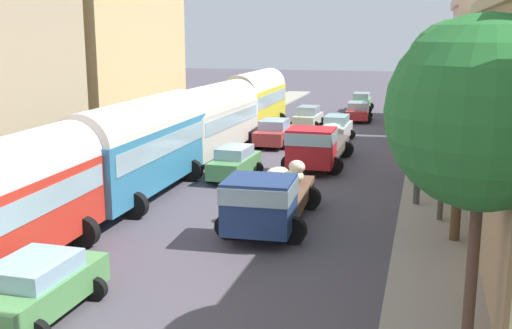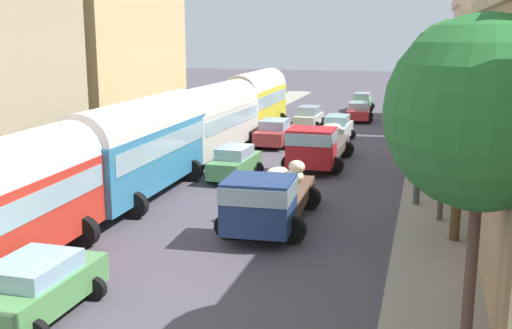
% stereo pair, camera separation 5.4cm
% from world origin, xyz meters
% --- Properties ---
extents(ground_plane, '(154.00, 154.00, 0.00)m').
position_xyz_m(ground_plane, '(0.00, 27.00, 0.00)').
color(ground_plane, '#4E4852').
extents(sidewalk_left, '(2.50, 70.00, 0.14)m').
position_xyz_m(sidewalk_left, '(-7.25, 27.00, 0.07)').
color(sidewalk_left, '#A39F8D').
rests_on(sidewalk_left, ground).
extents(sidewalk_right, '(2.50, 70.00, 0.14)m').
position_xyz_m(sidewalk_right, '(7.25, 27.00, 0.07)').
color(sidewalk_right, '#A0948A').
rests_on(sidewalk_right, ground).
extents(building_left_2, '(5.92, 11.27, 13.38)m').
position_xyz_m(building_left_2, '(-11.19, 24.80, 6.71)').
color(building_left_2, tan).
rests_on(building_left_2, ground).
extents(building_right_2, '(4.29, 14.06, 7.81)m').
position_xyz_m(building_right_2, '(10.64, 27.10, 3.91)').
color(building_right_2, tan).
rests_on(building_right_2, ground).
extents(building_right_3, '(5.36, 11.53, 9.11)m').
position_xyz_m(building_right_3, '(10.94, 40.86, 4.59)').
color(building_right_3, beige).
rests_on(building_right_3, ground).
extents(parked_bus_1, '(3.33, 9.85, 4.10)m').
position_xyz_m(parked_bus_1, '(-4.60, 15.50, 2.28)').
color(parked_bus_1, teal).
rests_on(parked_bus_1, ground).
extents(parked_bus_2, '(3.53, 9.25, 3.97)m').
position_xyz_m(parked_bus_2, '(-4.60, 24.50, 2.17)').
color(parked_bus_2, beige).
rests_on(parked_bus_2, ground).
extents(parked_bus_3, '(3.24, 8.69, 4.16)m').
position_xyz_m(parked_bus_3, '(-4.60, 33.50, 2.32)').
color(parked_bus_3, yellow).
rests_on(parked_bus_3, ground).
extents(cargo_truck_0, '(3.30, 6.95, 2.16)m').
position_xyz_m(cargo_truck_0, '(1.65, 12.57, 1.17)').
color(cargo_truck_0, navy).
rests_on(cargo_truck_0, ground).
extents(cargo_truck_1, '(3.09, 7.38, 2.27)m').
position_xyz_m(cargo_truck_1, '(1.54, 23.01, 1.18)').
color(cargo_truck_1, red).
rests_on(cargo_truck_1, ground).
extents(car_0, '(2.14, 4.09, 1.67)m').
position_xyz_m(car_0, '(1.42, 30.87, 0.83)').
color(car_0, silver).
rests_on(car_0, ground).
extents(car_1, '(2.45, 4.00, 1.47)m').
position_xyz_m(car_1, '(1.69, 40.47, 0.74)').
color(car_1, red).
rests_on(car_1, ground).
extents(car_2, '(2.15, 3.97, 1.59)m').
position_xyz_m(car_2, '(1.30, 46.89, 0.80)').
color(car_2, '#4D914D').
rests_on(car_2, ground).
extents(car_3, '(2.38, 4.02, 1.47)m').
position_xyz_m(car_3, '(-2.08, 4.45, 0.76)').
color(car_3, '#539653').
rests_on(car_3, ground).
extents(car_4, '(2.17, 3.86, 1.55)m').
position_xyz_m(car_4, '(-1.76, 19.52, 0.78)').
color(car_4, '#559553').
rests_on(car_4, ground).
extents(car_5, '(2.38, 4.17, 1.59)m').
position_xyz_m(car_5, '(-2.04, 28.48, 0.80)').
color(car_5, '#AD3532').
rests_on(car_5, ground).
extents(car_6, '(2.21, 3.71, 1.52)m').
position_xyz_m(car_6, '(-1.43, 36.45, 0.75)').
color(car_6, silver).
rests_on(car_6, ground).
extents(pedestrian_0, '(0.51, 0.51, 1.87)m').
position_xyz_m(pedestrian_0, '(6.60, 16.82, 1.06)').
color(pedestrian_0, '#444948').
rests_on(pedestrian_0, ground).
extents(pedestrian_1, '(0.43, 0.43, 1.78)m').
position_xyz_m(pedestrian_1, '(7.47, 14.85, 1.03)').
color(pedestrian_1, '#544D44').
rests_on(pedestrian_1, ground).
extents(roadside_tree_0, '(3.98, 3.98, 7.19)m').
position_xyz_m(roadside_tree_0, '(7.90, 5.52, 5.19)').
color(roadside_tree_0, brown).
rests_on(roadside_tree_0, ground).
extents(roadside_tree_1, '(3.53, 3.53, 6.07)m').
position_xyz_m(roadside_tree_1, '(7.90, 12.70, 4.29)').
color(roadside_tree_1, brown).
rests_on(roadside_tree_1, ground).
extents(roadside_tree_2, '(4.31, 4.31, 7.37)m').
position_xyz_m(roadside_tree_2, '(7.90, 20.11, 5.20)').
color(roadside_tree_2, brown).
rests_on(roadside_tree_2, ground).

